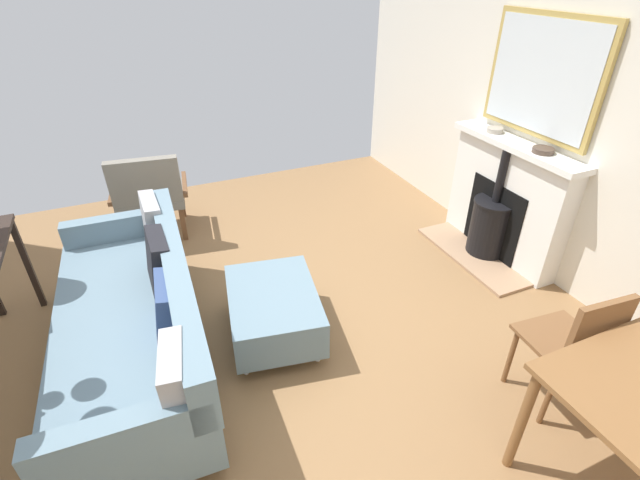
% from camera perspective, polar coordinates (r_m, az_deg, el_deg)
% --- Properties ---
extents(ground_plane, '(5.08, 5.38, 0.01)m').
position_cam_1_polar(ground_plane, '(3.39, -8.86, -11.49)').
color(ground_plane, olive).
extents(wall_left, '(0.12, 5.38, 2.66)m').
position_cam_1_polar(wall_left, '(4.02, 27.83, 14.31)').
color(wall_left, silver).
rests_on(wall_left, ground).
extents(fireplace, '(0.55, 1.28, 1.04)m').
position_cam_1_polar(fireplace, '(4.27, 21.75, 3.84)').
color(fireplace, '#9E7A5B').
rests_on(fireplace, ground).
extents(mirror_over_mantel, '(0.04, 1.05, 0.88)m').
position_cam_1_polar(mirror_over_mantel, '(4.01, 26.10, 17.92)').
color(mirror_over_mantel, tan).
extents(mantel_bowl_near, '(0.14, 0.14, 0.04)m').
position_cam_1_polar(mantel_bowl_near, '(4.23, 21.06, 12.77)').
color(mantel_bowl_near, '#9E9384').
rests_on(mantel_bowl_near, fireplace).
extents(mantel_bowl_far, '(0.16, 0.16, 0.04)m').
position_cam_1_polar(mantel_bowl_far, '(3.90, 26.17, 10.09)').
color(mantel_bowl_far, '#47382D').
rests_on(mantel_bowl_far, fireplace).
extents(sofa, '(0.92, 2.11, 0.78)m').
position_cam_1_polar(sofa, '(3.17, -21.88, -9.26)').
color(sofa, '#B2B2B7').
rests_on(sofa, ground).
extents(ottoman, '(0.73, 0.90, 0.37)m').
position_cam_1_polar(ottoman, '(3.21, -5.84, -8.60)').
color(ottoman, '#B2B2B7').
rests_on(ottoman, ground).
extents(armchair_accent, '(0.74, 0.66, 0.85)m').
position_cam_1_polar(armchair_accent, '(4.49, -20.63, 5.67)').
color(armchair_accent, brown).
rests_on(armchair_accent, ground).
extents(dining_chair_near_fireplace, '(0.43, 0.43, 0.86)m').
position_cam_1_polar(dining_chair_near_fireplace, '(2.91, 29.40, -11.08)').
color(dining_chair_near_fireplace, brown).
rests_on(dining_chair_near_fireplace, ground).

